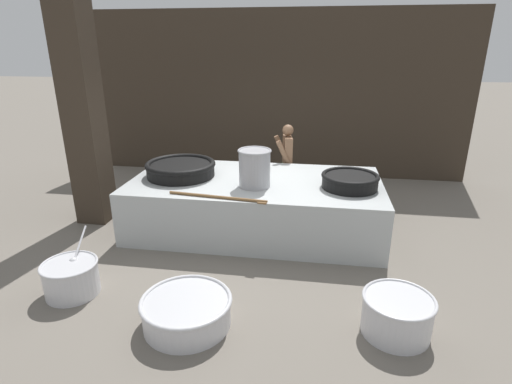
{
  "coord_description": "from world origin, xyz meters",
  "views": [
    {
      "loc": [
        0.9,
        -5.8,
        2.78
      ],
      "look_at": [
        0.0,
        0.0,
        0.62
      ],
      "focal_mm": 28.0,
      "sensor_mm": 36.0,
      "label": 1
    }
  ],
  "objects": [
    {
      "name": "ground_plane",
      "position": [
        0.0,
        0.0,
        0.0
      ],
      "size": [
        60.0,
        60.0,
        0.0
      ],
      "primitive_type": "plane",
      "color": "slate"
    },
    {
      "name": "back_wall",
      "position": [
        0.0,
        3.1,
        1.76
      ],
      "size": [
        8.15,
        0.24,
        3.51
      ],
      "primitive_type": "cube",
      "color": "#382D23",
      "rests_on": "ground_plane"
    },
    {
      "name": "support_pillar",
      "position": [
        -2.72,
        -0.04,
        1.76
      ],
      "size": [
        0.49,
        0.49,
        3.51
      ],
      "primitive_type": "cube",
      "color": "#382D23",
      "rests_on": "ground_plane"
    },
    {
      "name": "hearth_platform",
      "position": [
        0.0,
        0.0,
        0.41
      ],
      "size": [
        3.84,
        1.96,
        0.82
      ],
      "color": "#B2B7B7",
      "rests_on": "ground_plane"
    },
    {
      "name": "giant_wok_near",
      "position": [
        -1.21,
        -0.0,
        0.95
      ],
      "size": [
        1.11,
        1.11,
        0.23
      ],
      "color": "black",
      "rests_on": "hearth_platform"
    },
    {
      "name": "giant_wok_far",
      "position": [
        1.41,
        -0.17,
        0.94
      ],
      "size": [
        0.83,
        0.83,
        0.21
      ],
      "color": "black",
      "rests_on": "hearth_platform"
    },
    {
      "name": "stock_pot",
      "position": [
        0.03,
        -0.31,
        1.11
      ],
      "size": [
        0.49,
        0.49,
        0.56
      ],
      "color": "#9E9EA3",
      "rests_on": "hearth_platform"
    },
    {
      "name": "stirring_paddle",
      "position": [
        -0.34,
        -0.89,
        0.84
      ],
      "size": [
        1.4,
        0.22,
        0.04
      ],
      "rotation": [
        0.0,
        0.0,
        -0.11
      ],
      "color": "brown",
      "rests_on": "hearth_platform"
    },
    {
      "name": "cook",
      "position": [
        0.37,
        1.29,
        0.79
      ],
      "size": [
        0.39,
        0.57,
        1.45
      ],
      "rotation": [
        0.0,
        0.0,
        3.33
      ],
      "color": "brown",
      "rests_on": "ground_plane"
    },
    {
      "name": "prep_bowl_vegetables",
      "position": [
        -1.87,
        -2.13,
        0.22
      ],
      "size": [
        0.65,
        0.84,
        0.65
      ],
      "color": "silver",
      "rests_on": "ground_plane"
    },
    {
      "name": "prep_bowl_meat",
      "position": [
        1.8,
        -2.26,
        0.23
      ],
      "size": [
        0.73,
        0.73,
        0.42
      ],
      "color": "silver",
      "rests_on": "ground_plane"
    },
    {
      "name": "prep_bowl_extra",
      "position": [
        -0.35,
        -2.47,
        0.18
      ],
      "size": [
        0.96,
        0.96,
        0.32
      ],
      "color": "silver",
      "rests_on": "ground_plane"
    }
  ]
}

